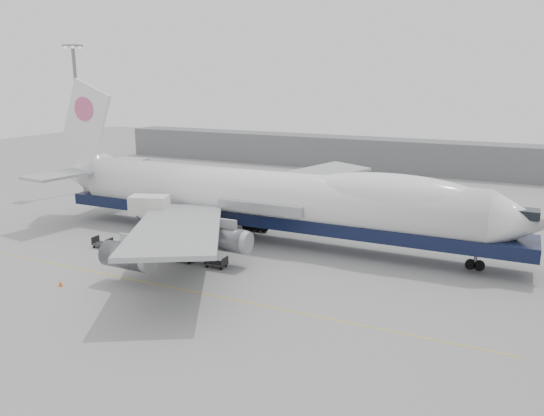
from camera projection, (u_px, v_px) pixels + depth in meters
The scene contains 12 objects.
ground at pixel (216, 270), 56.66m from camera, with size 260.00×260.00×0.00m, color gray.
apron_line at pixel (184, 290), 51.40m from camera, with size 60.00×0.15×0.01m, color gold.
hangar at pixel (337, 152), 121.38m from camera, with size 110.00×8.00×7.00m, color slate.
floodlight_mast at pixel (78, 112), 91.81m from camera, with size 2.40×2.40×25.43m.
airliner at pixel (270, 197), 65.57m from camera, with size 67.00×55.30×19.98m.
catering_truck at pixel (150, 217), 64.82m from camera, with size 5.47×4.54×6.09m.
traffic_cone at pixel (60, 284), 52.23m from camera, with size 0.40×0.40×0.58m.
dolly_0 at pixel (103, 243), 64.05m from camera, with size 2.30×1.35×1.30m.
dolly_1 at pixel (129, 248), 62.38m from camera, with size 2.30×1.35×1.30m.
dolly_2 at pixel (156, 253), 60.71m from camera, with size 2.30×1.35×1.30m.
dolly_3 at pixel (185, 257), 59.04m from camera, with size 2.30×1.35×1.30m.
dolly_4 at pixel (216, 263), 57.37m from camera, with size 2.30×1.35×1.30m.
Camera 1 is at (28.36, -45.68, 20.00)m, focal length 35.00 mm.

